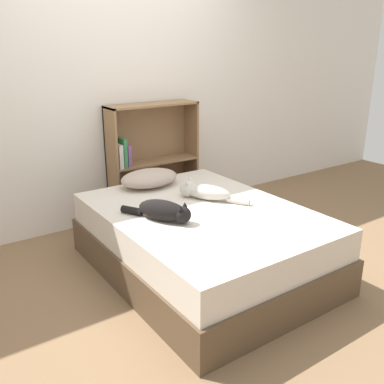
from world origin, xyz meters
TOP-DOWN VIEW (x-y plane):
  - ground_plane at (0.00, 0.00)m, footprint 8.00×8.00m
  - wall_back at (0.00, 1.37)m, footprint 8.00×0.06m
  - bed at (0.00, 0.00)m, footprint 1.36×1.83m
  - pillow at (-0.05, 0.71)m, footprint 0.51×0.35m
  - cat_light at (0.15, 0.19)m, footprint 0.36×0.51m
  - cat_dark at (-0.34, -0.01)m, footprint 0.34×0.50m
  - bookshelf at (0.25, 1.25)m, footprint 0.91×0.26m

SIDE VIEW (x-z plane):
  - ground_plane at x=0.00m, z-range 0.00..0.00m
  - bed at x=0.00m, z-range 0.00..0.49m
  - cat_light at x=0.15m, z-range 0.48..0.63m
  - cat_dark at x=-0.34m, z-range 0.49..0.64m
  - pillow at x=-0.05m, z-range 0.50..0.64m
  - bookshelf at x=0.25m, z-range 0.01..1.14m
  - wall_back at x=0.00m, z-range 0.00..2.50m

